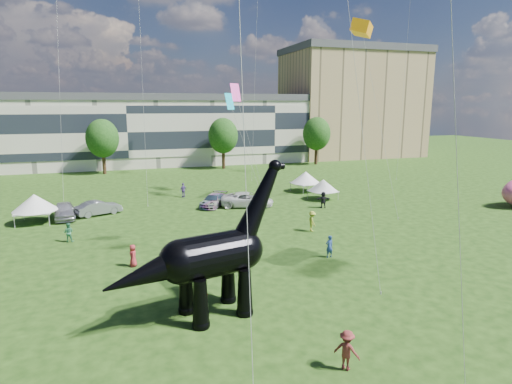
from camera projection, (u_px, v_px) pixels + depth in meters
name	position (u px, v px, depth m)	size (l,w,h in m)	color
ground	(303.00, 305.00, 24.18)	(220.00, 220.00, 0.00)	#16330C
terrace_row	(127.00, 133.00, 78.50)	(78.00, 11.00, 12.00)	beige
apartment_block	(351.00, 105.00, 94.53)	(28.00, 18.00, 22.00)	tan
tree_mid_left	(102.00, 135.00, 68.85)	(5.20, 5.20, 9.44)	#382314
tree_mid_right	(223.00, 133.00, 74.78)	(5.20, 5.20, 9.44)	#382314
tree_far_right	(317.00, 131.00, 80.12)	(5.20, 5.20, 9.44)	#382314
dinosaur_sculpture	(207.00, 259.00, 22.36)	(10.37, 4.07, 8.47)	black
car_silver	(64.00, 211.00, 42.38)	(1.92, 4.78, 1.63)	#BBBABF
car_grey	(99.00, 208.00, 43.87)	(1.57, 4.51, 1.49)	gray
car_white	(247.00, 200.00, 47.39)	(2.67, 5.79, 1.61)	silver
car_dark	(214.00, 200.00, 47.54)	(1.93, 4.76, 1.38)	#595960
gazebo_near	(323.00, 185.00, 50.87)	(4.23, 4.23, 2.43)	silver
gazebo_far	(306.00, 177.00, 55.52)	(4.56, 4.56, 2.64)	silver
gazebo_left	(35.00, 203.00, 40.68)	(4.33, 4.33, 2.81)	silver
visitors	(235.00, 230.00, 35.75)	(31.06, 38.10, 1.83)	#A16650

